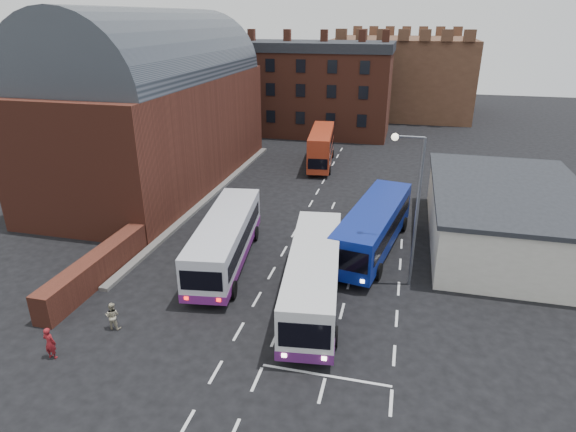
% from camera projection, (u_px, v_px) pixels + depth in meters
% --- Properties ---
extents(ground, '(180.00, 180.00, 0.00)m').
position_uv_depth(ground, '(244.00, 323.00, 25.88)').
color(ground, black).
extents(railway_station, '(12.00, 28.00, 16.00)m').
position_uv_depth(railway_station, '(156.00, 104.00, 45.20)').
color(railway_station, '#602B1E').
rests_on(railway_station, ground).
extents(forecourt_wall, '(1.20, 10.00, 1.80)m').
position_uv_depth(forecourt_wall, '(96.00, 269.00, 29.58)').
color(forecourt_wall, '#602B1E').
rests_on(forecourt_wall, ground).
extents(cream_building, '(10.40, 16.40, 4.25)m').
position_uv_depth(cream_building, '(505.00, 215.00, 34.28)').
color(cream_building, beige).
rests_on(cream_building, ground).
extents(brick_terrace, '(22.00, 10.00, 11.00)m').
position_uv_depth(brick_terrace, '(308.00, 93.00, 66.33)').
color(brick_terrace, brown).
rests_on(brick_terrace, ground).
extents(castle_keep, '(22.00, 22.00, 12.00)m').
position_uv_depth(castle_keep, '(402.00, 75.00, 81.41)').
color(castle_keep, brown).
rests_on(castle_keep, ground).
extents(bus_white_outbound, '(4.30, 12.03, 3.21)m').
position_uv_depth(bus_white_outbound, '(225.00, 237.00, 31.44)').
color(bus_white_outbound, silver).
rests_on(bus_white_outbound, ground).
extents(bus_white_inbound, '(4.13, 12.11, 3.24)m').
position_uv_depth(bus_white_inbound, '(314.00, 273.00, 26.98)').
color(bus_white_inbound, silver).
rests_on(bus_white_inbound, ground).
extents(bus_blue, '(4.73, 12.29, 3.27)m').
position_uv_depth(bus_blue, '(374.00, 225.00, 33.17)').
color(bus_blue, navy).
rests_on(bus_blue, ground).
extents(bus_red_double, '(3.31, 10.05, 3.95)m').
position_uv_depth(bus_red_double, '(321.00, 147.00, 52.33)').
color(bus_red_double, '#A73219').
rests_on(bus_red_double, ground).
extents(street_lamp, '(1.90, 0.41, 9.32)m').
position_uv_depth(street_lamp, '(413.00, 198.00, 27.51)').
color(street_lamp, '#595C63').
rests_on(street_lamp, ground).
extents(pedestrian_red, '(0.63, 0.41, 1.71)m').
position_uv_depth(pedestrian_red, '(50.00, 343.00, 22.93)').
color(pedestrian_red, maroon).
rests_on(pedestrian_red, ground).
extents(pedestrian_beige, '(0.81, 0.66, 1.54)m').
position_uv_depth(pedestrian_beige, '(112.00, 316.00, 25.14)').
color(pedestrian_beige, tan).
rests_on(pedestrian_beige, ground).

